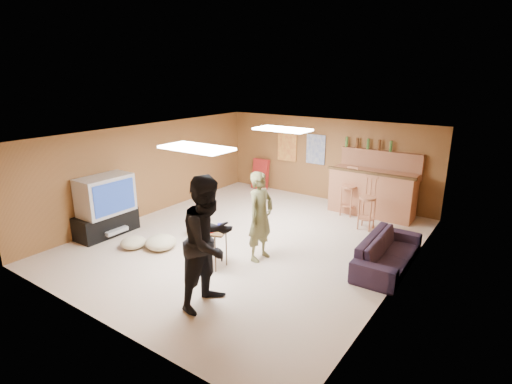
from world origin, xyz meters
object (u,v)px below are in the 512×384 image
Objects in this scene: tv_body at (105,195)px; person_black at (209,242)px; bar_counter at (372,193)px; tray_table at (212,248)px; person_olive at (260,216)px; sofa at (388,252)px.

person_black is at bearing -12.01° from tv_body.
tray_table is (-1.40, -4.26, -0.21)m from bar_counter.
bar_counter is 4.49m from tray_table.
tv_body is 3.61m from person_black.
person_black is at bearing -168.27° from person_olive.
person_black is 3.33m from sofa.
person_black is 1.39m from tray_table.
person_olive is 1.70m from person_black.
person_black is (-0.62, -5.20, 0.45)m from bar_counter.
person_black is (0.24, -1.68, 0.16)m from person_olive.
person_black reaches higher than tray_table.
person_black is (3.53, -0.75, 0.10)m from tv_body.
person_olive is at bearing 53.57° from tray_table.
bar_counter is 1.20× the size of person_olive.
tv_body is 0.55× the size of person_black.
bar_counter is (4.15, 4.45, -0.35)m from tv_body.
person_black reaches higher than sofa.
sofa is at bearing 33.89° from tray_table.
person_olive reaches higher than tray_table.
person_black is 2.92× the size of tray_table.
person_olive is at bearing 7.69° from person_black.
tv_body is 1.61× the size of tray_table.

